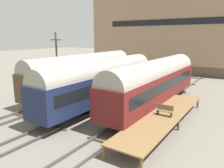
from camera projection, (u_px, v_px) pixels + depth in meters
ground_plane at (79, 117)px, 21.19m from camera, size 200.00×200.00×0.00m
track_left at (45, 107)px, 23.81m from camera, size 2.60×60.00×0.26m
track_middle at (79, 116)px, 21.16m from camera, size 2.60×60.00×0.26m
track_right at (122, 127)px, 18.51m from camera, size 2.60×60.00×0.26m
train_car_brown at (84, 72)px, 28.72m from camera, size 3.09×18.47×5.43m
train_car_maroon at (155, 81)px, 23.50m from camera, size 3.07×18.60×5.27m
train_car_navy at (103, 80)px, 23.86m from camera, size 2.98×18.09×5.25m
station_platform at (164, 116)px, 18.71m from camera, size 2.88×14.40×1.06m
bench at (165, 110)px, 18.51m from camera, size 1.40×0.40×0.91m
person_worker at (39, 110)px, 20.04m from camera, size 0.32×0.32×1.73m
utility_pole at (57, 63)px, 28.37m from camera, size 1.80×0.24×8.20m
warehouse_building at (177, 28)px, 49.97m from camera, size 37.48×13.90×19.06m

